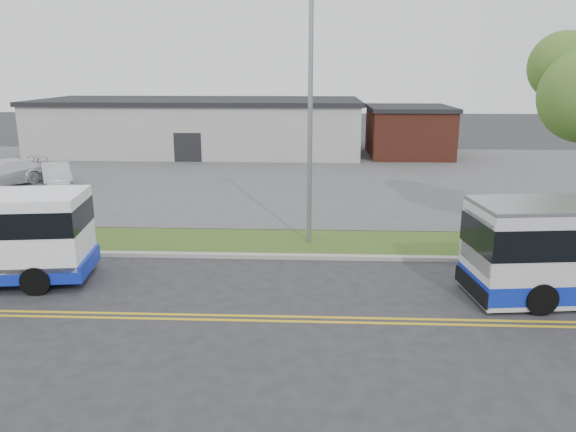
{
  "coord_description": "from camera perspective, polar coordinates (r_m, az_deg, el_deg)",
  "views": [
    {
      "loc": [
        3.14,
        -18.22,
        6.69
      ],
      "look_at": [
        2.26,
        1.1,
        1.6
      ],
      "focal_mm": 35.0,
      "sensor_mm": 36.0,
      "label": 1
    }
  ],
  "objects": [
    {
      "name": "ground",
      "position": [
        19.66,
        -6.76,
        -5.25
      ],
      "size": [
        140.0,
        140.0,
        0.0
      ],
      "primitive_type": "plane",
      "color": "#28282B",
      "rests_on": "ground"
    },
    {
      "name": "lane_line_north",
      "position": [
        16.16,
        -8.96,
        -9.89
      ],
      "size": [
        70.0,
        0.12,
        0.01
      ],
      "primitive_type": "cube",
      "color": "gold",
      "rests_on": "ground"
    },
    {
      "name": "lane_line_south",
      "position": [
        15.89,
        -9.18,
        -10.34
      ],
      "size": [
        70.0,
        0.12,
        0.01
      ],
      "primitive_type": "cube",
      "color": "gold",
      "rests_on": "ground"
    },
    {
      "name": "curb",
      "position": [
        20.66,
        -6.28,
        -4.02
      ],
      "size": [
        80.0,
        0.3,
        0.15
      ],
      "primitive_type": "cube",
      "color": "#9E9B93",
      "rests_on": "ground"
    },
    {
      "name": "verge",
      "position": [
        22.36,
        -5.58,
        -2.6
      ],
      "size": [
        80.0,
        3.3,
        0.1
      ],
      "primitive_type": "cube",
      "color": "#37521B",
      "rests_on": "ground"
    },
    {
      "name": "parking_lot",
      "position": [
        35.98,
        -2.44,
        4.1
      ],
      "size": [
        80.0,
        25.0,
        0.1
      ],
      "primitive_type": "cube",
      "color": "#4C4C4F",
      "rests_on": "ground"
    },
    {
      "name": "commercial_building",
      "position": [
        46.35,
        -8.87,
        9.0
      ],
      "size": [
        25.4,
        10.4,
        4.35
      ],
      "color": "#9E9E99",
      "rests_on": "ground"
    },
    {
      "name": "brick_wing",
      "position": [
        45.07,
        12.14,
        8.41
      ],
      "size": [
        6.3,
        7.3,
        3.9
      ],
      "color": "brown",
      "rests_on": "ground"
    },
    {
      "name": "streetlight_near",
      "position": [
        21.0,
        2.27,
        10.76
      ],
      "size": [
        0.35,
        1.53,
        9.5
      ],
      "color": "gray",
      "rests_on": "verge"
    },
    {
      "name": "parked_car_a",
      "position": [
        34.69,
        -22.45,
        3.85
      ],
      "size": [
        3.25,
        4.43,
        1.39
      ],
      "primitive_type": "imported",
      "rotation": [
        0.0,
        0.0,
        0.48
      ],
      "color": "#ADB0B5",
      "rests_on": "parking_lot"
    }
  ]
}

